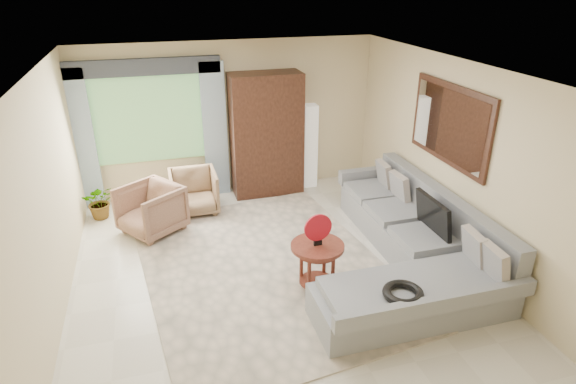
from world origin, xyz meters
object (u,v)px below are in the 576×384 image
object	(u,v)px
tv_screen	(433,215)
armchair_right	(194,192)
sectional_sofa	(411,248)
potted_plant	(100,201)
coffee_table	(317,267)
armoire	(266,135)
armchair_left	(151,210)
floor_lamp	(309,146)

from	to	relation	value
tv_screen	armchair_right	bearing A→B (deg)	139.30
sectional_sofa	potted_plant	xyz separation A→B (m)	(-4.02, 2.64, -0.00)
coffee_table	potted_plant	size ratio (longest dim) A/B	1.14
tv_screen	armchair_right	size ratio (longest dim) A/B	0.97
armoire	tv_screen	bearing A→B (deg)	-62.57
armchair_left	floor_lamp	size ratio (longest dim) A/B	0.54
sectional_sofa	armchair_right	world-z (taller)	sectional_sofa
coffee_table	potted_plant	distance (m)	3.85
armchair_left	armoire	size ratio (longest dim) A/B	0.39
tv_screen	armoire	bearing A→B (deg)	117.43
armoire	floor_lamp	distance (m)	0.86
potted_plant	sectional_sofa	bearing A→B (deg)	-33.30
potted_plant	armoire	bearing A→B (deg)	5.31
sectional_sofa	tv_screen	size ratio (longest dim) A/B	4.68
armchair_left	floor_lamp	bearing A→B (deg)	74.64
armchair_right	coffee_table	bearing A→B (deg)	-65.02
armchair_right	armoire	world-z (taller)	armoire
armchair_left	armchair_right	distance (m)	0.86
armoire	potted_plant	bearing A→B (deg)	-174.69
armchair_right	floor_lamp	world-z (taller)	floor_lamp
sectional_sofa	armoire	bearing A→B (deg)	113.06
armoire	floor_lamp	xyz separation A→B (m)	(0.80, 0.06, -0.30)
coffee_table	tv_screen	bearing A→B (deg)	5.57
floor_lamp	coffee_table	bearing A→B (deg)	-106.71
tv_screen	potted_plant	bearing A→B (deg)	148.44
potted_plant	tv_screen	bearing A→B (deg)	-31.56
armchair_left	potted_plant	size ratio (longest dim) A/B	1.45
floor_lamp	armchair_left	bearing A→B (deg)	-159.83
armoire	floor_lamp	bearing A→B (deg)	4.29
coffee_table	floor_lamp	size ratio (longest dim) A/B	0.43
sectional_sofa	tv_screen	bearing A→B (deg)	1.59
tv_screen	potted_plant	size ratio (longest dim) A/B	1.32
armchair_left	tv_screen	bearing A→B (deg)	25.90
potted_plant	floor_lamp	xyz separation A→B (m)	(3.58, 0.32, 0.47)
armoire	coffee_table	bearing A→B (deg)	-92.50
tv_screen	potted_plant	world-z (taller)	tv_screen
sectional_sofa	armchair_left	world-z (taller)	sectional_sofa
sectional_sofa	armchair_right	xyz separation A→B (m)	(-2.56, 2.44, 0.06)
tv_screen	coffee_table	bearing A→B (deg)	-174.43
coffee_table	armoire	bearing A→B (deg)	87.50
sectional_sofa	coffee_table	bearing A→B (deg)	-173.66
tv_screen	coffee_table	size ratio (longest dim) A/B	1.16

